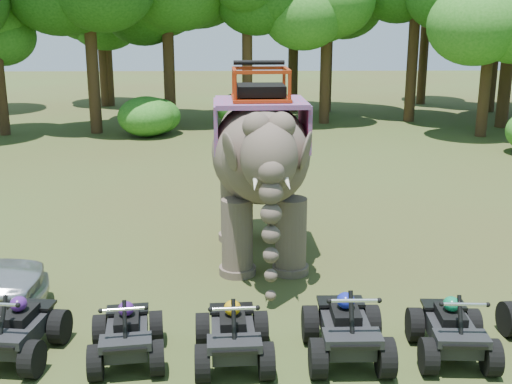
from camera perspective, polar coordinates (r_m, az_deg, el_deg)
ground at (r=13.07m, az=0.12°, el=-9.47°), size 110.00×110.00×0.00m
elephant at (r=14.68m, az=0.43°, el=2.59°), size 2.56×5.42×4.48m
atv_0 at (r=11.47m, az=-20.56°, el=-10.80°), size 1.44×1.83×1.25m
atv_1 at (r=10.90m, az=-11.44°, el=-11.65°), size 1.39×1.76×1.20m
atv_2 at (r=10.63m, az=-2.06°, el=-11.88°), size 1.32×1.75×1.25m
atv_3 at (r=10.83m, az=8.05°, el=-11.24°), size 1.32×1.81×1.34m
atv_4 at (r=11.26m, az=17.07°, el=-11.01°), size 1.31×1.74×1.24m
tree_0 at (r=32.61m, az=-0.79°, el=12.12°), size 5.07×5.07×7.25m
tree_1 at (r=33.94m, az=6.24°, el=12.79°), size 5.59×5.59×7.99m
tree_2 at (r=35.35m, az=13.85°, el=13.24°), size 6.20×6.20×8.85m
tree_3 at (r=31.75m, az=19.88°, el=11.00°), size 4.97×4.97×7.09m
tree_29 at (r=31.77m, az=-14.47°, el=12.93°), size 6.14×6.14×8.77m
tree_30 at (r=33.46m, az=-7.85°, el=13.90°), size 6.57×6.57×9.39m
tree_31 at (r=40.39m, az=20.64°, el=14.07°), size 7.31×7.31×10.44m
tree_34 at (r=38.27m, az=6.44°, el=14.11°), size 6.56×6.56×9.37m
tree_36 at (r=38.60m, az=6.19°, el=13.10°), size 5.60×5.60×7.99m
tree_37 at (r=41.44m, az=-13.55°, el=13.31°), size 5.98×5.98×8.55m
tree_38 at (r=34.81m, az=21.79°, el=14.20°), size 7.56×7.56×10.80m
tree_39 at (r=37.96m, az=3.36°, el=14.10°), size 6.50×6.50×9.28m
tree_40 at (r=34.78m, az=-7.77°, el=12.75°), size 5.55×5.55×7.93m
tree_41 at (r=41.51m, az=-13.09°, el=12.71°), size 5.35×5.35×7.64m
tree_43 at (r=42.77m, az=14.79°, el=13.36°), size 6.06×6.06×8.66m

